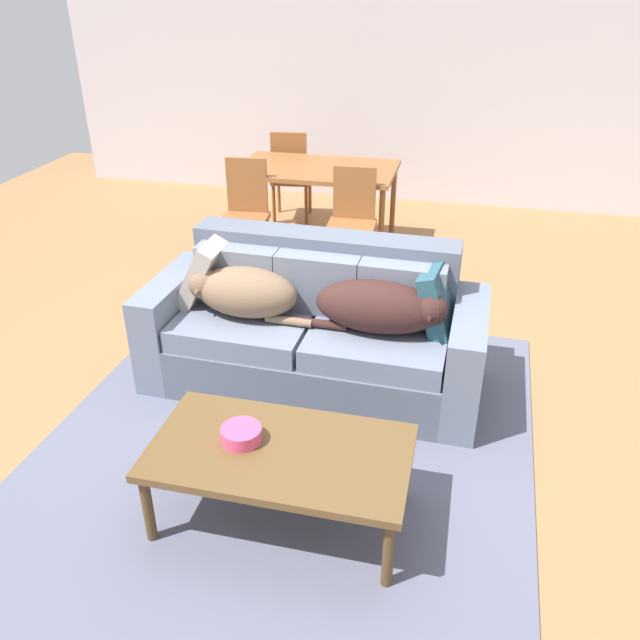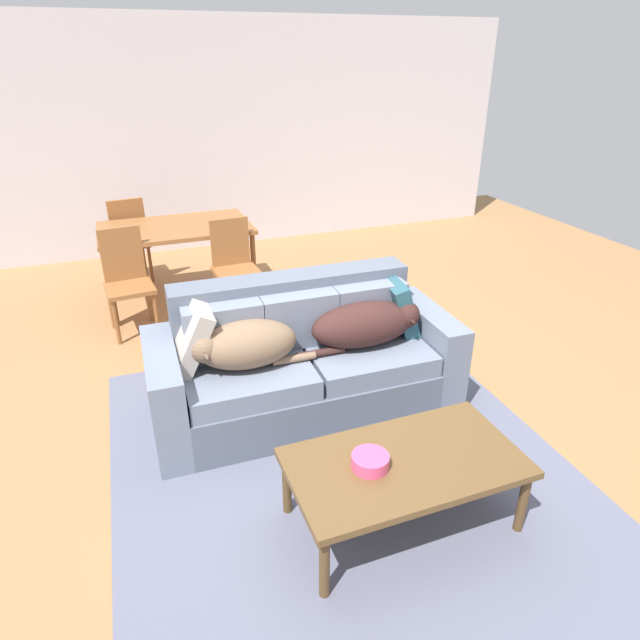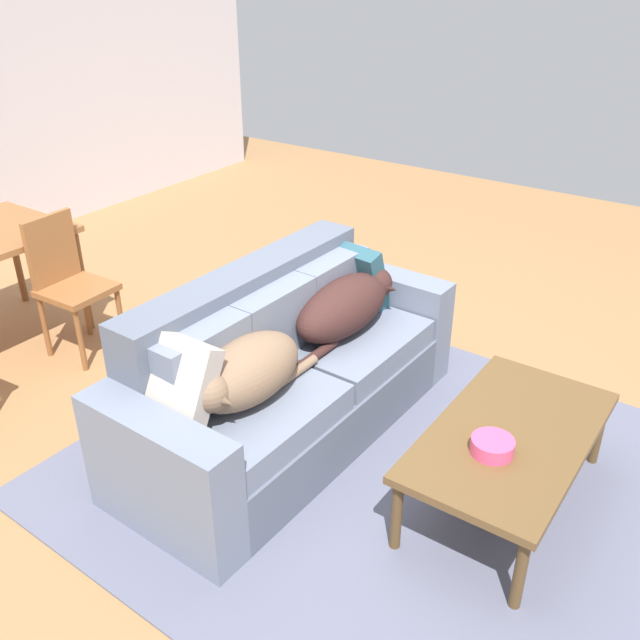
{
  "view_description": "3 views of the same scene",
  "coord_description": "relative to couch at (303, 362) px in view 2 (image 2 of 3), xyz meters",
  "views": [
    {
      "loc": [
        0.69,
        -3.34,
        2.37
      ],
      "look_at": [
        -0.08,
        -0.1,
        0.54
      ],
      "focal_mm": 36.26,
      "sensor_mm": 36.0,
      "label": 1
    },
    {
      "loc": [
        -1.22,
        -3.04,
        2.31
      ],
      "look_at": [
        -0.02,
        0.12,
        0.65
      ],
      "focal_mm": 30.9,
      "sensor_mm": 36.0,
      "label": 2
    },
    {
      "loc": [
        -2.63,
        -1.87,
        2.38
      ],
      "look_at": [
        -0.15,
        -0.14,
        0.76
      ],
      "focal_mm": 38.85,
      "sensor_mm": 36.0,
      "label": 3
    }
  ],
  "objects": [
    {
      "name": "ground_plane",
      "position": [
        0.16,
        -0.09,
        -0.36
      ],
      "size": [
        10.0,
        10.0,
        0.0
      ],
      "primitive_type": "plane",
      "color": "#9D6F44"
    },
    {
      "name": "back_partition",
      "position": [
        0.16,
        3.91,
        0.99
      ],
      "size": [
        8.0,
        0.12,
        2.7
      ],
      "primitive_type": "cube",
      "color": "silver",
      "rests_on": "ground"
    },
    {
      "name": "area_rug",
      "position": [
        -0.0,
        -0.78,
        -0.35
      ],
      "size": [
        2.77,
        3.31,
        0.01
      ],
      "primitive_type": "cube",
      "rotation": [
        0.0,
        0.0,
        -0.02
      ],
      "color": "slate",
      "rests_on": "ground"
    },
    {
      "name": "couch",
      "position": [
        0.0,
        0.0,
        0.0
      ],
      "size": [
        2.1,
        0.9,
        0.92
      ],
      "rotation": [
        0.0,
        0.0,
        -0.02
      ],
      "color": "slate",
      "rests_on": "ground"
    },
    {
      "name": "dog_on_left_cushion",
      "position": [
        -0.43,
        -0.1,
        0.28
      ],
      "size": [
        0.8,
        0.37,
        0.31
      ],
      "rotation": [
        0.0,
        0.0,
        -0.02
      ],
      "color": "#7E6149",
      "rests_on": "couch"
    },
    {
      "name": "dog_on_right_cushion",
      "position": [
        0.43,
        -0.11,
        0.28
      ],
      "size": [
        0.91,
        0.35,
        0.31
      ],
      "rotation": [
        0.0,
        0.0,
        -0.02
      ],
      "color": "#3B201D",
      "rests_on": "couch"
    },
    {
      "name": "throw_pillow_by_left_arm",
      "position": [
        -0.74,
        0.07,
        0.32
      ],
      "size": [
        0.29,
        0.44,
        0.44
      ],
      "primitive_type": "cube",
      "rotation": [
        0.0,
        0.47,
        -0.0
      ],
      "color": "#B5A89E",
      "rests_on": "couch"
    },
    {
      "name": "throw_pillow_by_right_arm",
      "position": [
        0.74,
        0.03,
        0.3
      ],
      "size": [
        0.26,
        0.42,
        0.41
      ],
      "primitive_type": "cube",
      "rotation": [
        0.0,
        -0.28,
        -0.12
      ],
      "color": "#28515E",
      "rests_on": "couch"
    },
    {
      "name": "coffee_table",
      "position": [
        0.13,
        -1.22,
        0.02
      ],
      "size": [
        1.21,
        0.66,
        0.42
      ],
      "color": "brown",
      "rests_on": "ground"
    },
    {
      "name": "bowl_on_coffee_table",
      "position": [
        -0.06,
        -1.2,
        0.1
      ],
      "size": [
        0.19,
        0.19,
        0.07
      ],
      "primitive_type": "cylinder",
      "color": "#EA4C7F",
      "rests_on": "coffee_table"
    },
    {
      "name": "dining_table",
      "position": [
        -0.53,
        2.24,
        0.34
      ],
      "size": [
        1.44,
        0.87,
        0.77
      ],
      "color": "#955B30",
      "rests_on": "ground"
    },
    {
      "name": "dining_chair_near_left",
      "position": [
        -1.05,
        1.71,
        0.15
      ],
      "size": [
        0.44,
        0.44,
        0.93
      ],
      "rotation": [
        0.0,
        0.0,
        0.09
      ],
      "color": "#955B30",
      "rests_on": "ground"
    },
    {
      "name": "dining_chair_near_right",
      "position": [
        -0.09,
        1.68,
        0.16
      ],
      "size": [
        0.42,
        0.42,
        0.92
      ],
      "rotation": [
        0.0,
        0.0,
        0.05
      ],
      "color": "#955B30",
      "rests_on": "ground"
    },
    {
      "name": "dining_chair_far_left",
      "position": [
        -0.96,
        2.88,
        0.15
      ],
      "size": [
        0.45,
        0.45,
        0.94
      ],
      "rotation": [
        0.0,
        0.0,
        3.28
      ],
      "color": "#955B30",
      "rests_on": "ground"
    }
  ]
}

